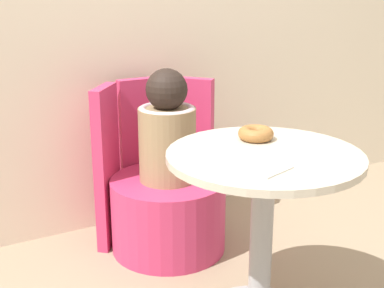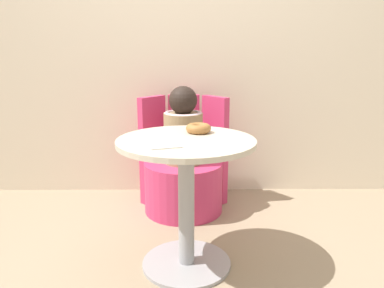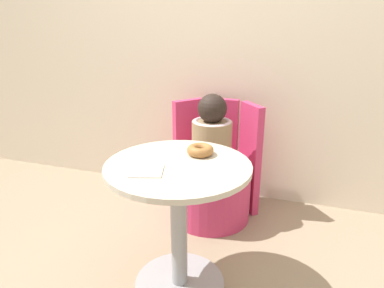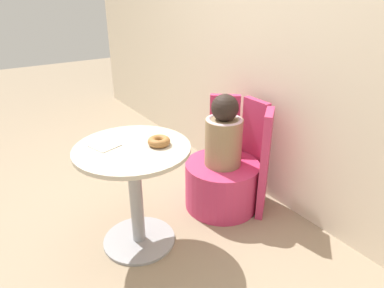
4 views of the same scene
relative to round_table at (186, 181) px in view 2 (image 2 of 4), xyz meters
name	(u,v)px [view 2 (image 2 of 4)]	position (x,y,z in m)	size (l,w,h in m)	color
ground_plane	(179,268)	(-0.04, -0.03, -0.46)	(12.00, 12.00, 0.00)	gray
back_wall	(182,32)	(-0.04, 1.10, 0.74)	(6.00, 0.06, 2.40)	beige
round_table	(186,181)	(0.00, 0.00, 0.00)	(0.66, 0.66, 0.67)	#99999E
tub_chair	(184,186)	(-0.03, 0.68, -0.28)	(0.53, 0.53, 0.34)	#C63360
booth_backrest	(184,148)	(-0.03, 0.90, -0.08)	(0.63, 0.23, 0.76)	#C63360
child_figure	(183,129)	(-0.03, 0.68, 0.12)	(0.26, 0.26, 0.51)	#937A56
donut	(198,128)	(0.06, 0.14, 0.23)	(0.13, 0.13, 0.05)	#9E6633
paper_napkin	(164,145)	(-0.10, -0.12, 0.21)	(0.17, 0.17, 0.01)	silver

